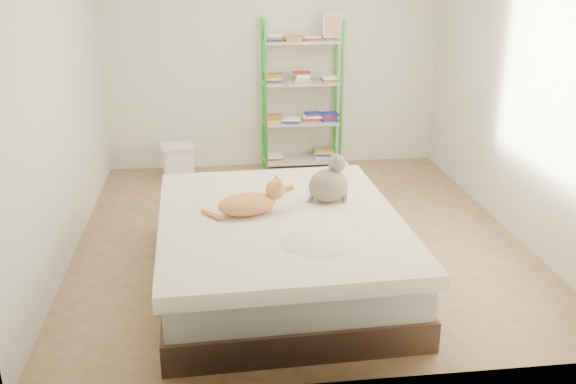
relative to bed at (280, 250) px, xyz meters
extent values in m
cube|color=tan|center=(0.26, 0.87, -0.28)|extent=(3.80, 4.20, 0.01)
cube|color=beige|center=(0.26, 2.97, 1.02)|extent=(3.80, 0.01, 2.60)
cube|color=beige|center=(0.26, -1.23, 1.02)|extent=(3.80, 0.01, 2.60)
cube|color=beige|center=(-1.64, 0.87, 1.02)|extent=(0.01, 4.20, 2.60)
cube|color=beige|center=(2.16, 0.87, 1.02)|extent=(0.01, 4.20, 2.60)
cube|color=#443429|center=(0.00, 0.00, -0.17)|extent=(1.76, 2.17, 0.21)
cube|color=silver|center=(0.00, 0.00, 0.05)|extent=(1.71, 2.11, 0.23)
cube|color=#FDEACB|center=(0.00, 0.00, 0.22)|extent=(1.79, 2.21, 0.11)
cylinder|color=green|center=(0.14, 2.59, 0.57)|extent=(0.04, 0.04, 1.70)
cylinder|color=green|center=(0.14, 2.91, 0.57)|extent=(0.04, 0.04, 1.70)
cylinder|color=green|center=(0.98, 2.59, 0.57)|extent=(0.04, 0.04, 1.70)
cylinder|color=green|center=(0.98, 2.91, 0.57)|extent=(0.04, 0.04, 1.70)
cube|color=#B6B5A0|center=(0.56, 2.75, -0.18)|extent=(0.86, 0.34, 0.02)
cube|color=#B6B5A0|center=(0.56, 2.75, 0.27)|extent=(0.86, 0.34, 0.02)
cube|color=#B6B5A0|center=(0.56, 2.75, 0.72)|extent=(0.86, 0.34, 0.02)
cube|color=#B6B5A0|center=(0.56, 2.75, 1.17)|extent=(0.86, 0.34, 0.02)
cube|color=red|center=(0.26, 2.75, -0.12)|extent=(0.20, 0.16, 0.09)
cube|color=red|center=(0.86, 2.75, -0.12)|extent=(0.20, 0.16, 0.09)
cube|color=red|center=(0.26, 2.75, 0.33)|extent=(0.20, 0.16, 0.09)
cube|color=red|center=(0.46, 2.75, 0.33)|extent=(0.20, 0.16, 0.09)
cube|color=red|center=(0.66, 2.75, 0.33)|extent=(0.20, 0.16, 0.09)
cube|color=red|center=(0.86, 2.75, 0.33)|extent=(0.20, 0.16, 0.09)
cube|color=red|center=(0.26, 2.75, 0.78)|extent=(0.20, 0.16, 0.09)
cube|color=red|center=(0.56, 2.75, 0.78)|extent=(0.20, 0.16, 0.09)
cube|color=red|center=(0.86, 2.75, 0.78)|extent=(0.20, 0.16, 0.09)
cube|color=red|center=(0.26, 2.75, 1.23)|extent=(0.20, 0.16, 0.09)
cube|color=red|center=(0.46, 2.75, 1.23)|extent=(0.20, 0.16, 0.09)
cube|color=red|center=(0.66, 2.75, 1.23)|extent=(0.20, 0.16, 0.09)
cube|color=red|center=(0.86, 2.75, 1.23)|extent=(0.20, 0.16, 0.09)
cube|color=silver|center=(0.90, 2.80, 1.33)|extent=(0.22, 0.06, 0.28)
cube|color=#EB412E|center=(0.90, 2.79, 1.33)|extent=(0.17, 0.03, 0.22)
cube|color=#A37252|center=(0.44, 1.54, -0.11)|extent=(0.47, 0.38, 0.32)
cube|color=#4B2295|center=(0.43, 1.35, -0.12)|extent=(0.28, 0.02, 0.07)
cube|color=#A37252|center=(0.44, 1.36, 0.05)|extent=(0.46, 0.15, 0.10)
cube|color=white|center=(-0.84, 2.51, -0.09)|extent=(0.35, 0.32, 0.36)
cube|color=white|center=(-0.84, 2.51, 0.10)|extent=(0.39, 0.35, 0.03)
camera|label=1|loc=(-0.47, -4.28, 2.05)|focal=40.00mm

